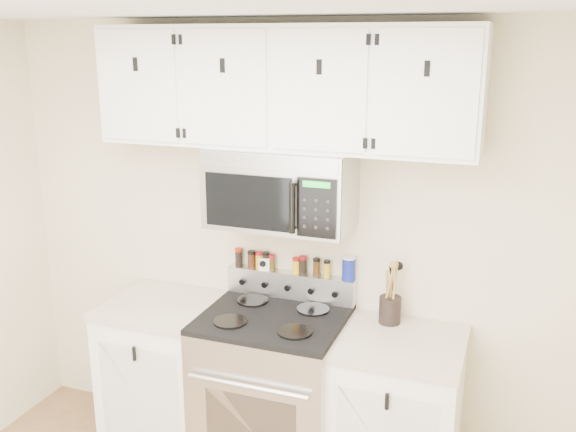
{
  "coord_description": "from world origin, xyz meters",
  "views": [
    {
      "loc": [
        1.17,
        -1.53,
        2.39
      ],
      "look_at": [
        0.08,
        1.45,
        1.51
      ],
      "focal_mm": 40.0,
      "sensor_mm": 36.0,
      "label": 1
    }
  ],
  "objects_px": {
    "microwave": "(281,188)",
    "utensil_crock": "(390,308)",
    "range": "(273,392)",
    "salt_canister": "(349,268)"
  },
  "relations": [
    {
      "from": "microwave",
      "to": "utensil_crock",
      "type": "xyz_separation_m",
      "value": [
        0.59,
        0.07,
        -0.62
      ]
    },
    {
      "from": "microwave",
      "to": "utensil_crock",
      "type": "relative_size",
      "value": 2.23
    },
    {
      "from": "utensil_crock",
      "to": "salt_canister",
      "type": "distance_m",
      "value": 0.31
    },
    {
      "from": "range",
      "to": "utensil_crock",
      "type": "distance_m",
      "value": 0.81
    },
    {
      "from": "range",
      "to": "utensil_crock",
      "type": "height_order",
      "value": "utensil_crock"
    },
    {
      "from": "microwave",
      "to": "salt_canister",
      "type": "height_order",
      "value": "microwave"
    },
    {
      "from": "salt_canister",
      "to": "utensil_crock",
      "type": "bearing_deg",
      "value": -18.39
    },
    {
      "from": "range",
      "to": "salt_canister",
      "type": "distance_m",
      "value": 0.81
    },
    {
      "from": "salt_canister",
      "to": "range",
      "type": "bearing_deg",
      "value": -140.3
    },
    {
      "from": "salt_canister",
      "to": "microwave",
      "type": "bearing_deg",
      "value": -155.39
    }
  ]
}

